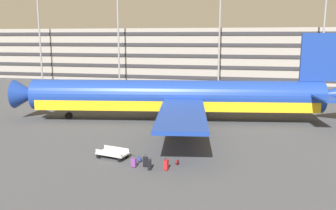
{
  "coord_description": "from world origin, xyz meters",
  "views": [
    {
      "loc": [
        6.85,
        -40.22,
        9.93
      ],
      "look_at": [
        -1.02,
        -4.38,
        3.0
      ],
      "focal_mm": 38.14,
      "sensor_mm": 36.0,
      "label": 1
    }
  ],
  "objects": [
    {
      "name": "light_mast_center_left",
      "position": [
        1.3,
        33.68,
        11.39
      ],
      "size": [
        1.8,
        0.5,
        19.47
      ],
      "color": "gray",
      "rests_on": "ground_plane"
    },
    {
      "name": "light_mast_center_right",
      "position": [
        20.95,
        33.68,
        12.84
      ],
      "size": [
        1.8,
        0.5,
        22.29
      ],
      "color": "gray",
      "rests_on": "ground_plane"
    },
    {
      "name": "light_mast_far_left",
      "position": [
        -39.1,
        33.68,
        14.45
      ],
      "size": [
        1.8,
        0.5,
        25.42
      ],
      "color": "gray",
      "rests_on": "ground_plane"
    },
    {
      "name": "terminal_structure",
      "position": [
        0.0,
        49.29,
        6.02
      ],
      "size": [
        143.05,
        22.2,
        12.03
      ],
      "color": "gray",
      "rests_on": "ground_plane"
    },
    {
      "name": "backpack_navy",
      "position": [
        -1.32,
        -13.8,
        0.24
      ],
      "size": [
        0.41,
        0.4,
        0.55
      ],
      "color": "navy",
      "rests_on": "ground_plane"
    },
    {
      "name": "backpack_scuffed",
      "position": [
        1.77,
        -13.75,
        0.21
      ],
      "size": [
        0.33,
        0.39,
        0.49
      ],
      "color": "maroon",
      "rests_on": "ground_plane"
    },
    {
      "name": "light_mast_left",
      "position": [
        -20.3,
        33.68,
        13.57
      ],
      "size": [
        1.8,
        0.5,
        23.7
      ],
      "color": "gray",
      "rests_on": "ground_plane"
    },
    {
      "name": "suitcase_black",
      "position": [
        1.18,
        -15.02,
        0.43
      ],
      "size": [
        0.31,
        0.45,
        0.95
      ],
      "color": "#B21E23",
      "rests_on": "ground_plane"
    },
    {
      "name": "baggage_cart",
      "position": [
        -3.82,
        -13.34,
        0.43
      ],
      "size": [
        3.37,
        1.84,
        0.82
      ],
      "color": "#B7B7BC",
      "rests_on": "ground_plane"
    },
    {
      "name": "ground_plane",
      "position": [
        0.0,
        0.0,
        0.0
      ],
      "size": [
        600.0,
        600.0,
        0.0
      ],
      "primitive_type": "plane",
      "color": "#424449"
    },
    {
      "name": "suitcase_large",
      "position": [
        -0.08,
        -15.23,
        0.41
      ],
      "size": [
        0.28,
        0.46,
        0.91
      ],
      "color": "black",
      "rests_on": "ground_plane"
    },
    {
      "name": "airliner",
      "position": [
        -0.95,
        1.24,
        2.94
      ],
      "size": [
        40.5,
        32.97,
        10.47
      ],
      "color": "navy",
      "rests_on": "ground_plane"
    },
    {
      "name": "suitcase_orange",
      "position": [
        -1.43,
        -14.97,
        0.38
      ],
      "size": [
        0.42,
        0.31,
        0.92
      ],
      "color": "#72388C",
      "rests_on": "ground_plane"
    },
    {
      "name": "suitcase_silver",
      "position": [
        -0.55,
        -14.71,
        0.43
      ],
      "size": [
        0.4,
        0.26,
        0.97
      ],
      "color": "black",
      "rests_on": "ground_plane"
    }
  ]
}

